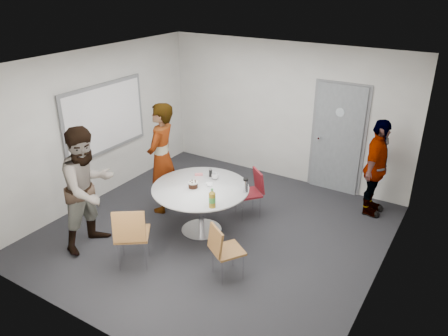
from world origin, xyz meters
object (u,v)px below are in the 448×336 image
Objects in this scene: door at (338,139)px; whiteboard at (105,118)px; chair_near_left at (131,232)px; person_main at (162,158)px; table at (202,194)px; chair_near_right at (222,247)px; person_left at (88,188)px; chair_far at (253,189)px; person_right at (376,168)px.

whiteboard is at bearing -147.34° from door.
person_main is (-0.71, 1.57, 0.37)m from chair_near_left.
table is at bearing -116.60° from door.
door is 2.62× the size of chair_near_right.
whiteboard is 1.00× the size of person_left.
person_left is at bearing 90.80° from chair_far.
person_right is at bearing 43.64° from table.
person_left reaches higher than table.
person_left is (1.06, -1.44, -0.50)m from whiteboard.
whiteboard is 2.30× the size of chair_far.
person_left is at bearing 133.36° from person_right.
person_left is at bearing -23.25° from person_main.
table is 1.07m from person_main.
person_right is at bearing 18.42° from chair_near_left.
person_left is at bearing -53.65° from whiteboard.
chair_near_left is 1.19× the size of chair_near_right.
person_right is (2.14, 2.04, 0.17)m from table.
person_right is (1.71, 1.15, 0.35)m from chair_far.
person_right is (3.13, 1.77, -0.12)m from person_main.
chair_far is 0.43× the size of person_main.
person_left is (-0.92, 0.14, 0.36)m from chair_near_left.
chair_far is 1.62m from person_main.
chair_far is at bearing -117.01° from door.
chair_near_right is at bearing -79.04° from person_left.
table is (2.27, -0.29, -0.77)m from whiteboard.
person_main is at bearing 164.71° from table.
whiteboard reaches higher than person_right.
person_left is (-1.21, -1.15, 0.27)m from table.
chair_near_left is (-1.58, -3.86, -0.44)m from door.
door reaches higher than chair_far.
chair_near_right is at bearing 45.32° from person_main.
chair_near_left reaches higher than chair_near_right.
person_left is (-2.50, -3.72, -0.08)m from door.
person_right is at bearing 99.65° from chair_near_right.
door is 1.40× the size of table.
table is 0.79× the size of person_main.
chair_far is 2.66m from person_left.
table reaches higher than chair_far.
door is 1.02m from person_right.
chair_near_right is (0.89, -0.82, -0.19)m from table.
door reaches higher than table.
person_left is 4.63m from person_right.
whiteboard is 1.98× the size of chair_near_left.
person_right is (0.85, -0.53, -0.18)m from door.
person_right is at bearing 21.64° from whiteboard.
chair_near_right is at bearing -96.62° from door.
person_right is (3.35, 3.19, -0.10)m from person_left.
person_right is at bearing 104.76° from person_main.
door is 4.48m from person_left.
chair_near_left is 0.51× the size of person_left.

